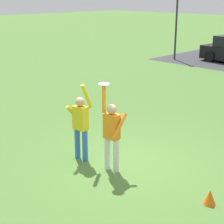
% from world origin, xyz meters
% --- Properties ---
extents(ground_plane, '(120.00, 120.00, 0.00)m').
position_xyz_m(ground_plane, '(0.00, 0.00, 0.00)').
color(ground_plane, '#4C7533').
extents(person_catcher, '(0.56, 0.49, 2.08)m').
position_xyz_m(person_catcher, '(0.09, -0.48, 0.98)').
color(person_catcher, silver).
rests_on(person_catcher, ground_plane).
extents(person_defender, '(0.58, 0.49, 2.04)m').
position_xyz_m(person_defender, '(-0.89, -0.60, 0.98)').
color(person_defender, '#3366B7').
rests_on(person_defender, ground_plane).
extents(frisbee_disc, '(0.26, 0.26, 0.02)m').
position_xyz_m(frisbee_disc, '(-0.14, -0.51, 2.09)').
color(frisbee_disc, white).
rests_on(frisbee_disc, person_catcher).
extents(lamppost_by_lot, '(0.28, 0.28, 4.26)m').
position_xyz_m(lamppost_by_lot, '(-8.06, 13.28, 2.59)').
color(lamppost_by_lot, '#2D2D33').
rests_on(lamppost_by_lot, ground_plane).
extents(field_cone_orange, '(0.26, 0.26, 0.32)m').
position_xyz_m(field_cone_orange, '(2.55, -0.15, 0.16)').
color(field_cone_orange, orange).
rests_on(field_cone_orange, ground_plane).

